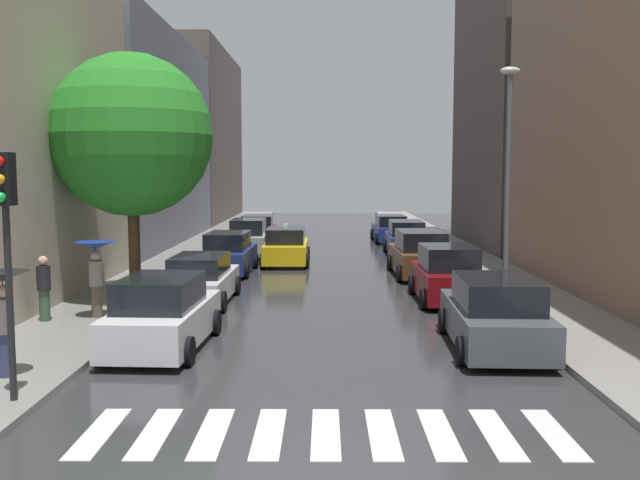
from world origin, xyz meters
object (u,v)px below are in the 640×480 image
(parked_car_right_third, at_px, (420,255))
(taxi_midroad, at_px, (286,247))
(parked_car_left_second, at_px, (201,280))
(parked_car_left_fifth, at_px, (258,230))
(pedestrian_by_kerb, at_px, (3,302))
(parked_car_left_third, at_px, (229,254))
(parked_car_right_fifth, at_px, (390,229))
(street_tree_left, at_px, (131,135))
(pedestrian_foreground, at_px, (95,261))
(parked_car_right_second, at_px, (447,276))
(lamp_post_right, at_px, (508,168))
(parked_car_right_fourth, at_px, (406,239))
(traffic_light_left_corner, at_px, (6,221))
(parked_car_left_fourth, at_px, (249,239))
(parked_car_left_nearest, at_px, (162,315))
(pedestrian_near_tree, at_px, (44,287))
(parked_car_right_nearest, at_px, (495,315))

(parked_car_right_third, xyz_separation_m, taxi_midroad, (-5.46, 3.49, -0.08))
(parked_car_left_second, relative_size, parked_car_left_fifth, 0.95)
(parked_car_left_second, xyz_separation_m, pedestrian_by_kerb, (-2.34, -8.37, 0.89))
(parked_car_left_third, bearing_deg, parked_car_right_fifth, -29.59)
(taxi_midroad, bearing_deg, street_tree_left, 154.44)
(pedestrian_foreground, bearing_deg, parked_car_right_second, -16.02)
(parked_car_left_third, xyz_separation_m, parked_car_right_second, (7.77, -6.15, 0.05))
(lamp_post_right, bearing_deg, parked_car_right_second, 162.41)
(taxi_midroad, bearing_deg, pedestrian_foreground, 159.27)
(parked_car_left_third, height_order, parked_car_right_fourth, parked_car_right_fourth)
(parked_car_right_fourth, xyz_separation_m, traffic_light_left_corner, (-9.42, -22.40, 2.48))
(parked_car_left_fifth, distance_m, parked_car_right_fifth, 7.75)
(traffic_light_left_corner, bearing_deg, parked_car_right_second, 47.39)
(parked_car_left_fourth, height_order, parked_car_right_fifth, parked_car_left_fourth)
(parked_car_left_second, relative_size, parked_car_right_fifth, 1.01)
(parked_car_left_second, bearing_deg, parked_car_right_second, -86.50)
(parked_car_right_fifth, height_order, pedestrian_foreground, pedestrian_foreground)
(traffic_light_left_corner, height_order, lamp_post_right, lamp_post_right)
(parked_car_left_nearest, xyz_separation_m, street_tree_left, (-2.23, 5.92, 4.43))
(parked_car_right_third, relative_size, pedestrian_foreground, 2.32)
(parked_car_left_nearest, relative_size, parked_car_right_third, 0.92)
(parked_car_left_nearest, relative_size, parked_car_left_fifth, 0.93)
(parked_car_right_second, relative_size, street_tree_left, 0.53)
(street_tree_left, bearing_deg, parked_car_left_fourth, 79.30)
(street_tree_left, xyz_separation_m, lamp_post_right, (11.56, -0.46, -1.00))
(parked_car_left_fifth, bearing_deg, pedestrian_foreground, 171.67)
(parked_car_left_fifth, height_order, parked_car_right_third, parked_car_right_third)
(parked_car_left_fourth, height_order, parked_car_right_third, parked_car_left_fourth)
(street_tree_left, bearing_deg, traffic_light_left_corner, -86.80)
(parked_car_left_second, distance_m, parked_car_right_second, 7.75)
(pedestrian_near_tree, distance_m, pedestrian_by_kerb, 5.27)
(parked_car_right_third, relative_size, pedestrian_near_tree, 2.76)
(parked_car_right_fourth, bearing_deg, pedestrian_foreground, 147.70)
(parked_car_left_nearest, height_order, taxi_midroad, taxi_midroad)
(parked_car_left_fourth, xyz_separation_m, lamp_post_right, (9.27, -12.60, 3.39))
(parked_car_left_fourth, bearing_deg, parked_car_left_second, 178.82)
(parked_car_left_third, height_order, pedestrian_foreground, pedestrian_foreground)
(parked_car_right_third, xyz_separation_m, parked_car_right_fourth, (0.24, 6.80, -0.04))
(parked_car_right_fourth, bearing_deg, parked_car_left_third, 129.17)
(parked_car_right_fourth, distance_m, traffic_light_left_corner, 24.43)
(parked_car_left_nearest, xyz_separation_m, parked_car_left_third, (-0.12, 12.15, -0.02))
(parked_car_left_second, height_order, parked_car_left_fourth, parked_car_left_fourth)
(parked_car_left_fifth, relative_size, street_tree_left, 0.63)
(pedestrian_foreground, bearing_deg, taxi_midroad, 36.36)
(parked_car_left_fourth, bearing_deg, parked_car_right_second, -148.27)
(parked_car_left_nearest, distance_m, parked_car_left_fourth, 18.06)
(parked_car_right_nearest, bearing_deg, parked_car_right_fifth, 2.57)
(parked_car_right_nearest, height_order, parked_car_right_fourth, parked_car_right_fourth)
(taxi_midroad, height_order, lamp_post_right, lamp_post_right)
(parked_car_right_third, distance_m, traffic_light_left_corner, 18.27)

